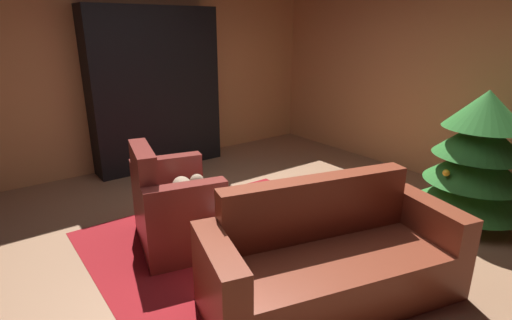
{
  "coord_description": "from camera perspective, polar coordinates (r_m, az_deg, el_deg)",
  "views": [
    {
      "loc": [
        2.61,
        -1.96,
        1.9
      ],
      "look_at": [
        -0.2,
        0.13,
        0.73
      ],
      "focal_mm": 27.78,
      "sensor_mm": 36.0,
      "label": 1
    }
  ],
  "objects": [
    {
      "name": "ground_plane",
      "position": [
        3.78,
        0.23,
        -11.67
      ],
      "size": [
        6.9,
        6.9,
        0.0
      ],
      "primitive_type": "plane",
      "color": "#926849"
    },
    {
      "name": "wall_back",
      "position": [
        5.55,
        25.49,
        11.08
      ],
      "size": [
        5.74,
        0.06,
        2.7
      ],
      "primitive_type": "cube",
      "color": "tan",
      "rests_on": "ground"
    },
    {
      "name": "wall_left",
      "position": [
        5.82,
        -17.2,
        12.3
      ],
      "size": [
        0.06,
        5.87,
        2.7
      ],
      "primitive_type": "cube",
      "color": "tan",
      "rests_on": "ground"
    },
    {
      "name": "area_rug",
      "position": [
        3.62,
        -1.0,
        -13.07
      ],
      "size": [
        2.67,
        2.47,
        0.01
      ],
      "primitive_type": "cube",
      "color": "maroon",
      "rests_on": "ground"
    },
    {
      "name": "bookshelf_unit",
      "position": [
        5.72,
        -13.11,
        9.77
      ],
      "size": [
        0.4,
        1.78,
        2.17
      ],
      "color": "black",
      "rests_on": "ground"
    },
    {
      "name": "armchair_red",
      "position": [
        3.69,
        -11.73,
        -6.97
      ],
      "size": [
        1.05,
        0.87,
        0.95
      ],
      "color": "maroon",
      "rests_on": "ground"
    },
    {
      "name": "couch_red",
      "position": [
        3.0,
        10.65,
        -14.21
      ],
      "size": [
        1.2,
        2.0,
        0.86
      ],
      "color": "brown",
      "rests_on": "ground"
    },
    {
      "name": "coffee_table",
      "position": [
        3.3,
        0.48,
        -9.03
      ],
      "size": [
        0.67,
        0.67,
        0.41
      ],
      "color": "black",
      "rests_on": "ground"
    },
    {
      "name": "book_stack_on_table",
      "position": [
        3.26,
        -0.38,
        -7.54
      ],
      "size": [
        0.21,
        0.18,
        0.11
      ],
      "color": "gray",
      "rests_on": "coffee_table"
    },
    {
      "name": "bottle_on_table",
      "position": [
        3.37,
        -1.67,
        -5.92
      ],
      "size": [
        0.07,
        0.07,
        0.24
      ],
      "color": "#1B6030",
      "rests_on": "coffee_table"
    },
    {
      "name": "decorated_tree",
      "position": [
        4.47,
        29.28,
        0.26
      ],
      "size": [
        1.06,
        1.06,
        1.35
      ],
      "color": "brown",
      "rests_on": "ground"
    }
  ]
}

